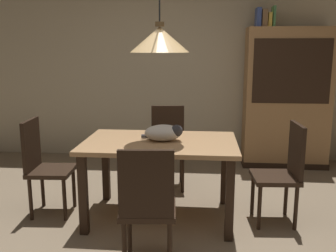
{
  "coord_description": "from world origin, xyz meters",
  "views": [
    {
      "loc": [
        0.29,
        -2.9,
        1.59
      ],
      "look_at": [
        -0.04,
        0.7,
        0.85
      ],
      "focal_mm": 40.96,
      "sensor_mm": 36.0,
      "label": 1
    }
  ],
  "objects_px": {
    "book_green_slim": "(273,17)",
    "hutch_bookcase": "(286,101)",
    "dining_table": "(160,152)",
    "pendant_lamp": "(160,39)",
    "book_yellow_short": "(269,20)",
    "chair_near_front": "(147,203)",
    "book_blue_wide": "(258,18)",
    "cat_sleeping": "(164,133)",
    "chair_left_side": "(43,163)",
    "chair_right_side": "(284,169)",
    "chair_far_back": "(168,143)",
    "book_brown_thick": "(264,18)"
  },
  "relations": [
    {
      "from": "dining_table",
      "to": "pendant_lamp",
      "type": "height_order",
      "value": "pendant_lamp"
    },
    {
      "from": "chair_right_side",
      "to": "book_brown_thick",
      "type": "xyz_separation_m",
      "value": [
        0.02,
        1.82,
        1.45
      ]
    },
    {
      "from": "book_brown_thick",
      "to": "hutch_bookcase",
      "type": "bearing_deg",
      "value": -0.25
    },
    {
      "from": "dining_table",
      "to": "pendant_lamp",
      "type": "relative_size",
      "value": 1.08
    },
    {
      "from": "dining_table",
      "to": "cat_sleeping",
      "type": "xyz_separation_m",
      "value": [
        0.04,
        0.01,
        0.18
      ]
    },
    {
      "from": "hutch_bookcase",
      "to": "book_green_slim",
      "type": "relative_size",
      "value": 7.12
    },
    {
      "from": "dining_table",
      "to": "book_yellow_short",
      "type": "relative_size",
      "value": 7.0
    },
    {
      "from": "chair_right_side",
      "to": "pendant_lamp",
      "type": "distance_m",
      "value": 1.61
    },
    {
      "from": "hutch_bookcase",
      "to": "book_brown_thick",
      "type": "xyz_separation_m",
      "value": [
        -0.35,
        0.0,
        1.07
      ]
    },
    {
      "from": "book_brown_thick",
      "to": "book_green_slim",
      "type": "height_order",
      "value": "book_green_slim"
    },
    {
      "from": "hutch_bookcase",
      "to": "book_blue_wide",
      "type": "xyz_separation_m",
      "value": [
        -0.42,
        0.0,
        1.08
      ]
    },
    {
      "from": "chair_left_side",
      "to": "hutch_bookcase",
      "type": "bearing_deg",
      "value": 34.76
    },
    {
      "from": "cat_sleeping",
      "to": "chair_far_back",
      "type": "bearing_deg",
      "value": 93.0
    },
    {
      "from": "cat_sleeping",
      "to": "book_brown_thick",
      "type": "height_order",
      "value": "book_brown_thick"
    },
    {
      "from": "chair_far_back",
      "to": "pendant_lamp",
      "type": "bearing_deg",
      "value": -89.45
    },
    {
      "from": "chair_right_side",
      "to": "pendant_lamp",
      "type": "relative_size",
      "value": 0.72
    },
    {
      "from": "chair_left_side",
      "to": "cat_sleeping",
      "type": "bearing_deg",
      "value": 0.66
    },
    {
      "from": "chair_left_side",
      "to": "book_yellow_short",
      "type": "relative_size",
      "value": 4.65
    },
    {
      "from": "book_green_slim",
      "to": "chair_far_back",
      "type": "bearing_deg",
      "value": -143.65
    },
    {
      "from": "hutch_bookcase",
      "to": "book_brown_thick",
      "type": "bearing_deg",
      "value": 179.75
    },
    {
      "from": "chair_far_back",
      "to": "book_yellow_short",
      "type": "relative_size",
      "value": 4.65
    },
    {
      "from": "dining_table",
      "to": "book_brown_thick",
      "type": "relative_size",
      "value": 5.83
    },
    {
      "from": "dining_table",
      "to": "book_blue_wide",
      "type": "height_order",
      "value": "book_blue_wide"
    },
    {
      "from": "chair_right_side",
      "to": "book_yellow_short",
      "type": "xyz_separation_m",
      "value": [
        0.09,
        1.82,
        1.43
      ]
    },
    {
      "from": "chair_far_back",
      "to": "chair_near_front",
      "type": "bearing_deg",
      "value": -89.52
    },
    {
      "from": "cat_sleeping",
      "to": "book_yellow_short",
      "type": "distance_m",
      "value": 2.43
    },
    {
      "from": "chair_far_back",
      "to": "cat_sleeping",
      "type": "distance_m",
      "value": 0.93
    },
    {
      "from": "chair_far_back",
      "to": "chair_near_front",
      "type": "height_order",
      "value": "same"
    },
    {
      "from": "chair_far_back",
      "to": "chair_left_side",
      "type": "bearing_deg",
      "value": -141.75
    },
    {
      "from": "pendant_lamp",
      "to": "book_green_slim",
      "type": "distance_m",
      "value": 2.24
    },
    {
      "from": "hutch_bookcase",
      "to": "book_yellow_short",
      "type": "xyz_separation_m",
      "value": [
        -0.28,
        0.0,
        1.05
      ]
    },
    {
      "from": "chair_near_front",
      "to": "chair_left_side",
      "type": "distance_m",
      "value": 1.43
    },
    {
      "from": "hutch_bookcase",
      "to": "chair_far_back",
      "type": "bearing_deg",
      "value": -148.03
    },
    {
      "from": "chair_right_side",
      "to": "cat_sleeping",
      "type": "distance_m",
      "value": 1.14
    },
    {
      "from": "cat_sleeping",
      "to": "dining_table",
      "type": "bearing_deg",
      "value": -167.01
    },
    {
      "from": "chair_near_front",
      "to": "book_blue_wide",
      "type": "bearing_deg",
      "value": 68.35
    },
    {
      "from": "hutch_bookcase",
      "to": "chair_right_side",
      "type": "bearing_deg",
      "value": -101.57
    },
    {
      "from": "cat_sleeping",
      "to": "chair_near_front",
      "type": "bearing_deg",
      "value": -92.0
    },
    {
      "from": "cat_sleeping",
      "to": "book_blue_wide",
      "type": "xyz_separation_m",
      "value": [
        1.04,
        1.81,
        1.14
      ]
    },
    {
      "from": "dining_table",
      "to": "chair_right_side",
      "type": "xyz_separation_m",
      "value": [
        1.13,
        0.0,
        -0.14
      ]
    },
    {
      "from": "dining_table",
      "to": "chair_right_side",
      "type": "relative_size",
      "value": 1.51
    },
    {
      "from": "dining_table",
      "to": "book_green_slim",
      "type": "xyz_separation_m",
      "value": [
        1.27,
        1.82,
        1.33
      ]
    },
    {
      "from": "chair_left_side",
      "to": "pendant_lamp",
      "type": "distance_m",
      "value": 1.61
    },
    {
      "from": "chair_left_side",
      "to": "chair_right_side",
      "type": "bearing_deg",
      "value": 0.24
    },
    {
      "from": "book_green_slim",
      "to": "dining_table",
      "type": "bearing_deg",
      "value": -124.95
    },
    {
      "from": "chair_left_side",
      "to": "chair_near_front",
      "type": "bearing_deg",
      "value": -37.59
    },
    {
      "from": "book_brown_thick",
      "to": "book_green_slim",
      "type": "relative_size",
      "value": 0.92
    },
    {
      "from": "dining_table",
      "to": "book_brown_thick",
      "type": "bearing_deg",
      "value": 57.66
    },
    {
      "from": "book_green_slim",
      "to": "hutch_bookcase",
      "type": "bearing_deg",
      "value": -0.38
    },
    {
      "from": "chair_far_back",
      "to": "book_blue_wide",
      "type": "relative_size",
      "value": 3.88
    }
  ]
}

